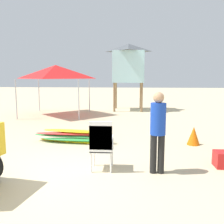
{
  "coord_description": "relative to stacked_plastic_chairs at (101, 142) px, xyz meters",
  "views": [
    {
      "loc": [
        1.85,
        -4.74,
        2.04
      ],
      "look_at": [
        1.31,
        2.32,
        1.03
      ],
      "focal_mm": 40.72,
      "sensor_mm": 36.0,
      "label": 1
    }
  ],
  "objects": [
    {
      "name": "ground",
      "position": [
        -1.23,
        -0.51,
        -0.65
      ],
      "size": [
        80.0,
        80.0,
        0.0
      ],
      "primitive_type": "plane",
      "color": "beige"
    },
    {
      "name": "stacked_plastic_chairs",
      "position": [
        0.0,
        0.0,
        0.0
      ],
      "size": [
        0.48,
        0.48,
        1.11
      ],
      "color": "white",
      "rests_on": "ground"
    },
    {
      "name": "surfboard_pile",
      "position": [
        -1.12,
        2.26,
        -0.45
      ],
      "size": [
        2.56,
        0.7,
        0.4
      ],
      "color": "yellow",
      "rests_on": "ground"
    },
    {
      "name": "lifeguard_near_left",
      "position": [
        1.18,
        -0.03,
        0.34
      ],
      "size": [
        0.32,
        0.32,
        1.72
      ],
      "color": "black",
      "rests_on": "ground"
    },
    {
      "name": "popup_canopy",
      "position": [
        -3.27,
        7.73,
        1.6
      ],
      "size": [
        3.03,
        3.03,
        2.6
      ],
      "color": "#B2B2B7",
      "rests_on": "ground"
    },
    {
      "name": "lifeguard_tower",
      "position": [
        0.44,
        10.0,
        2.14
      ],
      "size": [
        1.98,
        1.98,
        3.91
      ],
      "color": "olive",
      "rests_on": "ground"
    },
    {
      "name": "traffic_cone_near",
      "position": [
        2.5,
        2.31,
        -0.38
      ],
      "size": [
        0.38,
        0.38,
        0.55
      ],
      "primitive_type": "cone",
      "color": "orange",
      "rests_on": "ground"
    }
  ]
}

